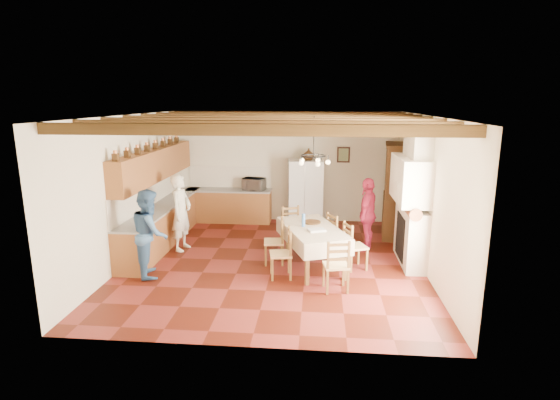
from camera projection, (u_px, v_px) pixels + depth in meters
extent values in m
cube|color=#46130A|center=(274.00, 262.00, 9.13)|extent=(6.00, 6.50, 0.02)
cube|color=white|center=(273.00, 115.00, 8.44)|extent=(6.00, 6.50, 0.02)
cube|color=#EFE5C8|center=(286.00, 167.00, 11.95)|extent=(6.00, 0.02, 3.00)
cube|color=#EFE5C8|center=(248.00, 243.00, 5.62)|extent=(6.00, 0.02, 3.00)
cube|color=#EFE5C8|center=(130.00, 189.00, 9.04)|extent=(0.02, 6.50, 3.00)
cube|color=#EFE5C8|center=(427.00, 194.00, 8.52)|extent=(0.02, 6.50, 3.00)
cube|color=brown|center=(165.00, 224.00, 10.28)|extent=(0.60, 4.30, 0.86)
cube|color=brown|center=(229.00, 206.00, 12.02)|extent=(2.30, 0.60, 0.86)
cube|color=slate|center=(163.00, 206.00, 10.18)|extent=(0.62, 4.30, 0.04)
cube|color=slate|center=(229.00, 190.00, 11.92)|extent=(2.34, 0.62, 0.04)
cube|color=white|center=(151.00, 192.00, 10.13)|extent=(0.03, 4.30, 0.60)
cube|color=white|center=(230.00, 177.00, 12.12)|extent=(2.30, 0.03, 0.60)
cube|color=brown|center=(156.00, 164.00, 9.97)|extent=(0.35, 4.20, 0.70)
cube|color=#301A15|center=(343.00, 155.00, 11.70)|extent=(0.34, 0.03, 0.42)
cube|color=silver|center=(305.00, 193.00, 11.55)|extent=(0.95, 0.81, 1.77)
cube|color=silver|center=(312.00, 229.00, 8.68)|extent=(1.56, 2.10, 0.05)
cube|color=brown|center=(307.00, 265.00, 7.89)|extent=(0.09, 0.09, 0.78)
cube|color=brown|center=(347.00, 261.00, 8.09)|extent=(0.09, 0.09, 0.78)
cube|color=brown|center=(282.00, 237.00, 9.46)|extent=(0.09, 0.09, 0.78)
cube|color=brown|center=(316.00, 234.00, 9.66)|extent=(0.09, 0.09, 0.78)
torus|color=black|center=(313.00, 156.00, 8.35)|extent=(0.47, 0.47, 0.03)
imported|color=white|center=(181.00, 213.00, 9.66)|extent=(0.51, 0.68, 1.71)
imported|color=#3F6A9E|center=(150.00, 233.00, 8.27)|extent=(0.89, 0.99, 1.68)
imported|color=#C6264B|center=(367.00, 214.00, 9.68)|extent=(0.70, 1.04, 1.64)
imported|color=silver|center=(254.00, 184.00, 11.82)|extent=(0.66, 0.53, 0.32)
imported|color=#3C260C|center=(309.00, 154.00, 11.31)|extent=(0.32, 0.32, 0.30)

